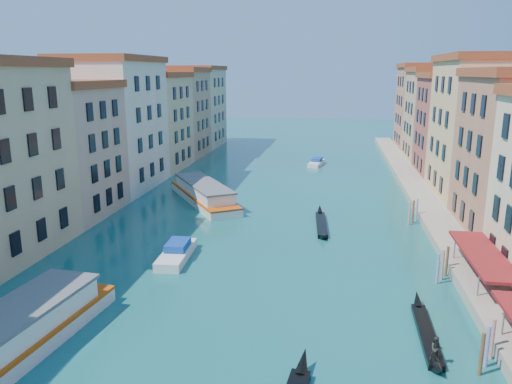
# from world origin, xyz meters

# --- Properties ---
(left_bank_palazzos) EXTENTS (12.80, 128.40, 21.00)m
(left_bank_palazzos) POSITION_xyz_m (-26.00, 64.68, 9.71)
(left_bank_palazzos) COLOR tan
(left_bank_palazzos) RESTS_ON ground
(right_bank_palazzos) EXTENTS (12.80, 128.40, 21.00)m
(right_bank_palazzos) POSITION_xyz_m (30.00, 65.00, 9.75)
(right_bank_palazzos) COLOR #98433E
(right_bank_palazzos) RESTS_ON ground
(quay) EXTENTS (4.00, 140.00, 1.00)m
(quay) POSITION_xyz_m (22.00, 65.00, 0.50)
(quay) COLOR gray
(quay) RESTS_ON ground
(mooring_poles_right) EXTENTS (1.44, 54.24, 3.20)m
(mooring_poles_right) POSITION_xyz_m (19.10, 28.80, 1.30)
(mooring_poles_right) COLOR brown
(mooring_poles_right) RESTS_ON ground
(vaporetto_far) EXTENTS (14.42, 19.06, 2.94)m
(vaporetto_far) POSITION_xyz_m (-9.59, 63.99, 1.32)
(vaporetto_far) COLOR silver
(vaporetto_far) RESTS_ON ground
(gondola_right) EXTENTS (1.21, 11.46, 2.29)m
(gondola_right) POSITION_xyz_m (16.00, 29.05, 0.44)
(gondola_right) COLOR black
(gondola_right) RESTS_ON ground
(gondola_far) EXTENTS (1.81, 12.66, 1.79)m
(gondola_far) POSITION_xyz_m (7.75, 54.90, 0.37)
(gondola_far) COLOR black
(gondola_far) RESTS_ON ground
(motorboat_mid) EXTENTS (2.91, 8.07, 1.65)m
(motorboat_mid) POSITION_xyz_m (-6.48, 41.51, 0.64)
(motorboat_mid) COLOR silver
(motorboat_mid) RESTS_ON ground
(motorboat_far) EXTENTS (3.39, 7.17, 1.43)m
(motorboat_far) POSITION_xyz_m (5.58, 96.30, 0.56)
(motorboat_far) COLOR white
(motorboat_far) RESTS_ON ground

